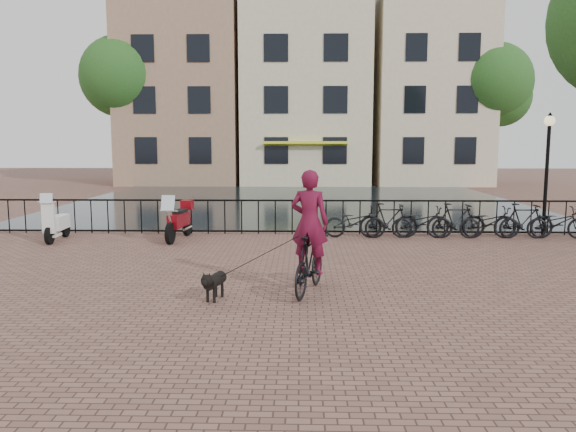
{
  "coord_description": "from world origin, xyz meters",
  "views": [
    {
      "loc": [
        0.28,
        -8.43,
        2.71
      ],
      "look_at": [
        0.0,
        3.0,
        1.2
      ],
      "focal_mm": 35.0,
      "sensor_mm": 36.0,
      "label": 1
    }
  ],
  "objects_px": {
    "scooter": "(57,215)",
    "cyclist": "(309,239)",
    "dog": "(215,284)",
    "motorcycle": "(179,216)",
    "lamp_post": "(548,154)"
  },
  "relations": [
    {
      "from": "motorcycle",
      "to": "scooter",
      "type": "relative_size",
      "value": 1.25
    },
    {
      "from": "dog",
      "to": "cyclist",
      "type": "bearing_deg",
      "value": 29.92
    },
    {
      "from": "cyclist",
      "to": "dog",
      "type": "relative_size",
      "value": 3.1
    },
    {
      "from": "cyclist",
      "to": "scooter",
      "type": "xyz_separation_m",
      "value": [
        -6.89,
        5.29,
        -0.29
      ]
    },
    {
      "from": "lamp_post",
      "to": "scooter",
      "type": "distance_m",
      "value": 13.8
    },
    {
      "from": "motorcycle",
      "to": "lamp_post",
      "type": "bearing_deg",
      "value": 10.21
    },
    {
      "from": "cyclist",
      "to": "motorcycle",
      "type": "distance_m",
      "value": 6.56
    },
    {
      "from": "motorcycle",
      "to": "scooter",
      "type": "distance_m",
      "value": 3.34
    },
    {
      "from": "cyclist",
      "to": "lamp_post",
      "type": "bearing_deg",
      "value": -122.1
    },
    {
      "from": "dog",
      "to": "scooter",
      "type": "distance_m",
      "value": 7.81
    },
    {
      "from": "dog",
      "to": "scooter",
      "type": "xyz_separation_m",
      "value": [
        -5.26,
        5.75,
        0.43
      ]
    },
    {
      "from": "scooter",
      "to": "cyclist",
      "type": "bearing_deg",
      "value": -40.77
    },
    {
      "from": "lamp_post",
      "to": "scooter",
      "type": "height_order",
      "value": "lamp_post"
    },
    {
      "from": "cyclist",
      "to": "scooter",
      "type": "distance_m",
      "value": 8.69
    },
    {
      "from": "cyclist",
      "to": "motorcycle",
      "type": "relative_size",
      "value": 1.35
    }
  ]
}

